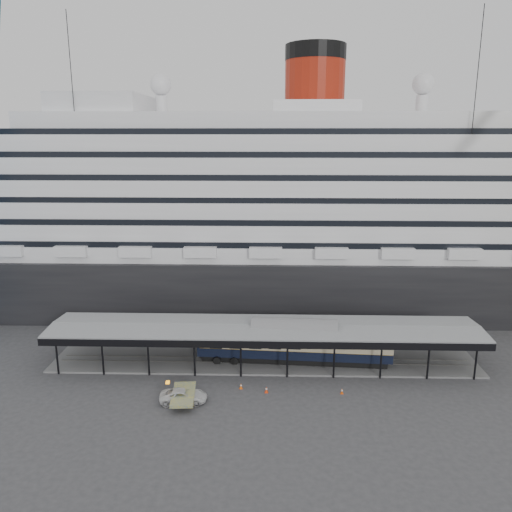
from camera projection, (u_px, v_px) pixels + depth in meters
The scene contains 8 objects.
ground at pixel (264, 380), 61.49m from camera, with size 200.00×200.00×0.00m, color #343437.
cruise_ship at pixel (267, 199), 88.25m from camera, with size 130.00×30.00×43.90m.
platform_canopy at pixel (264, 346), 65.79m from camera, with size 56.00×9.18×5.30m.
port_truck at pixel (183, 396), 56.27m from camera, with size 2.45×5.31×1.48m, color silver.
pullman_carriage at pixel (294, 342), 65.54m from camera, with size 25.42×4.90×24.81m.
traffic_cone_left at pixel (266, 390), 58.42m from camera, with size 0.39×0.39×0.76m.
traffic_cone_mid at pixel (241, 386), 59.32m from camera, with size 0.46×0.46×0.69m.
traffic_cone_right at pixel (342, 391), 58.17m from camera, with size 0.39×0.39×0.68m.
Camera 1 is at (0.62, -56.15, 29.37)m, focal length 35.00 mm.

